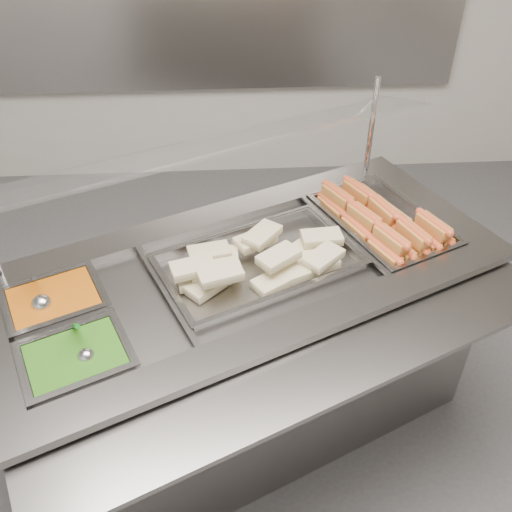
{
  "coord_description": "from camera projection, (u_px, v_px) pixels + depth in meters",
  "views": [
    {
      "loc": [
        0.09,
        -0.93,
        1.96
      ],
      "look_at": [
        0.18,
        0.5,
        0.82
      ],
      "focal_mm": 40.0,
      "sensor_mm": 36.0,
      "label": 1
    }
  ],
  "objects": [
    {
      "name": "hotdogs_in_buns",
      "position": [
        381.0,
        221.0,
        2.01
      ],
      "size": [
        0.43,
        0.5,
        0.1
      ],
      "color": "#9B5120",
      "rests_on": "pan_hotdogs"
    },
    {
      "name": "pan_beans",
      "position": [
        56.0,
        307.0,
        1.73
      ],
      "size": [
        0.33,
        0.31,
        0.09
      ],
      "color": "gray",
      "rests_on": "steam_counter"
    },
    {
      "name": "ladle",
      "position": [
        41.0,
        303.0,
        1.68
      ],
      "size": [
        0.09,
        0.16,
        0.13
      ],
      "color": "silver",
      "rests_on": "pan_beans"
    },
    {
      "name": "steam_counter",
      "position": [
        245.0,
        350.0,
        2.08
      ],
      "size": [
        1.83,
        1.37,
        0.8
      ],
      "color": "slate",
      "rests_on": "ground"
    },
    {
      "name": "tortilla_wraps",
      "position": [
        253.0,
        262.0,
        1.82
      ],
      "size": [
        0.57,
        0.33,
        0.09
      ],
      "color": "#C6BA85",
      "rests_on": "pan_wraps"
    },
    {
      "name": "serving_spoon",
      "position": [
        84.0,
        351.0,
        1.53
      ],
      "size": [
        0.09,
        0.15,
        0.13
      ],
      "color": "silver",
      "rests_on": "pan_peas"
    },
    {
      "name": "pan_peas",
      "position": [
        77.0,
        364.0,
        1.55
      ],
      "size": [
        0.33,
        0.31,
        0.09
      ],
      "color": "gray",
      "rests_on": "steam_counter"
    },
    {
      "name": "pan_hotdogs",
      "position": [
        381.0,
        227.0,
        2.06
      ],
      "size": [
        0.48,
        0.57,
        0.09
      ],
      "color": "gray",
      "rests_on": "steam_counter"
    },
    {
      "name": "pan_wraps",
      "position": [
        258.0,
        266.0,
        1.86
      ],
      "size": [
        0.7,
        0.58,
        0.06
      ],
      "color": "gray",
      "rests_on": "steam_counter"
    },
    {
      "name": "sneeze_guard",
      "position": [
        214.0,
        149.0,
        1.76
      ],
      "size": [
        1.45,
        0.85,
        0.39
      ],
      "color": "silver",
      "rests_on": "steam_counter"
    },
    {
      "name": "tray_rail",
      "position": [
        321.0,
        371.0,
        1.54
      ],
      "size": [
        1.55,
        0.94,
        0.05
      ],
      "color": "gray",
      "rests_on": "steam_counter"
    }
  ]
}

